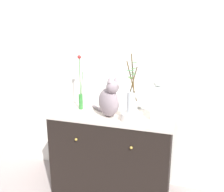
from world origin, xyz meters
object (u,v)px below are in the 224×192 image
object	(u,v)px
sideboard	(112,154)
cat_sitting	(109,100)
vase_slim_green	(81,94)
vase_glass_clear	(132,100)
bowl_porcelain	(132,117)
jar_lidded_porcelain	(158,100)

from	to	relation	value
sideboard	cat_sitting	world-z (taller)	cat_sitting
cat_sitting	vase_slim_green	distance (m)	0.37
vase_slim_green	vase_glass_clear	bearing A→B (deg)	-17.81
vase_slim_green	vase_glass_clear	world-z (taller)	vase_glass_clear
cat_sitting	bowl_porcelain	world-z (taller)	cat_sitting
vase_glass_clear	sideboard	bearing A→B (deg)	152.54
bowl_porcelain	jar_lidded_porcelain	world-z (taller)	jar_lidded_porcelain
vase_glass_clear	vase_slim_green	bearing A→B (deg)	162.19
sideboard	vase_glass_clear	xyz separation A→B (m)	(0.22, -0.11, 0.60)
vase_slim_green	vase_glass_clear	size ratio (longest dim) A/B	1.08
vase_glass_clear	jar_lidded_porcelain	xyz separation A→B (m)	(0.20, 0.12, -0.02)
cat_sitting	bowl_porcelain	xyz separation A→B (m)	(0.23, -0.06, -0.12)
sideboard	vase_slim_green	size ratio (longest dim) A/B	2.09
vase_slim_green	vase_glass_clear	xyz separation A→B (m)	(0.58, -0.19, 0.03)
bowl_porcelain	jar_lidded_porcelain	xyz separation A→B (m)	(0.21, 0.12, 0.14)
cat_sitting	sideboard	bearing A→B (deg)	77.13
cat_sitting	vase_slim_green	xyz separation A→B (m)	(-0.35, 0.13, 0.01)
sideboard	bowl_porcelain	size ratio (longest dim) A/B	6.10
vase_glass_clear	cat_sitting	bearing A→B (deg)	165.54
sideboard	vase_slim_green	xyz separation A→B (m)	(-0.36, 0.07, 0.57)
bowl_porcelain	vase_slim_green	bearing A→B (deg)	162.31
vase_glass_clear	bowl_porcelain	bearing A→B (deg)	93.64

